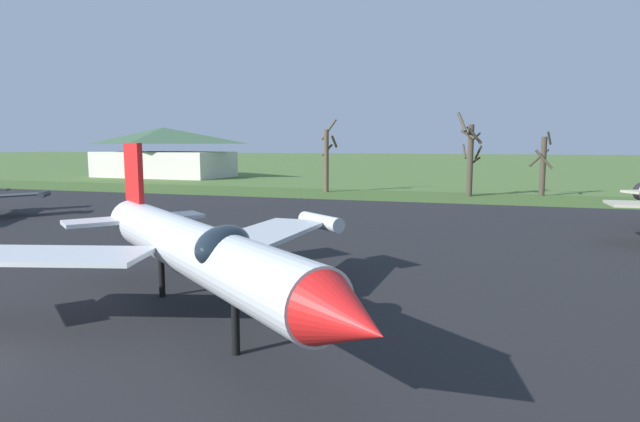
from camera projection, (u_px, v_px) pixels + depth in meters
asphalt_apron at (227, 250)px, 28.37m from camera, size 102.49×52.90×0.05m
grass_verge_strip at (363, 195)px, 59.04m from camera, size 162.49×12.00×0.06m
jet_fighter_rear_center at (192, 247)px, 16.56m from camera, size 15.80×14.92×5.75m
bare_tree_far_left at (327, 157)px, 61.90m from camera, size 2.03×2.10×8.64m
bare_tree_left_of_center at (471, 162)px, 57.64m from camera, size 2.19×2.42×7.58m
bare_tree_center at (470, 155)px, 56.57m from camera, size 2.84×2.31×9.15m
bare_tree_right_of_center at (543, 164)px, 57.66m from camera, size 2.41×2.52×7.11m
visitor_building at (164, 152)px, 91.47m from camera, size 24.19×13.65×8.55m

